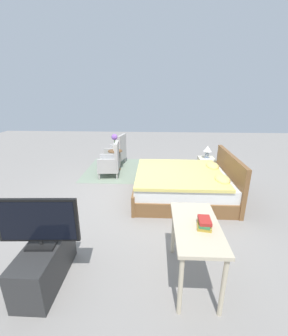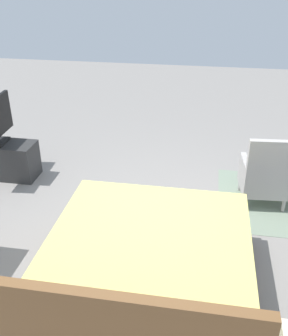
# 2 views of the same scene
# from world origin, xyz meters

# --- Properties ---
(ground_plane) EXTENTS (16.00, 16.00, 0.00)m
(ground_plane) POSITION_xyz_m (0.00, 0.00, 0.00)
(ground_plane) COLOR gray
(bed) EXTENTS (1.80, 2.01, 0.96)m
(bed) POSITION_xyz_m (-0.15, 1.00, 0.30)
(bed) COLOR brown
(bed) RESTS_ON ground_plane
(armchair_by_window_right) EXTENTS (0.58, 0.58, 0.92)m
(armchair_by_window_right) POSITION_xyz_m (-1.31, -0.80, 0.38)
(armchair_by_window_right) COLOR #ADA8A3
(armchair_by_window_right) RESTS_ON floor_rug
(tv_stand) EXTENTS (0.96, 0.40, 0.50)m
(tv_stand) POSITION_xyz_m (2.20, -0.93, 0.25)
(tv_stand) COLOR #2D2D2D
(tv_stand) RESTS_ON ground_plane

